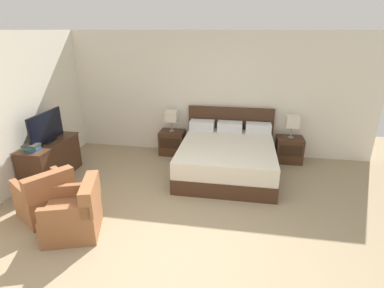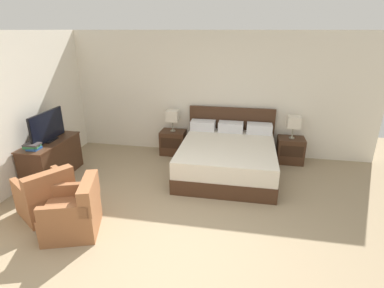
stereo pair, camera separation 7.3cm
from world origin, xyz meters
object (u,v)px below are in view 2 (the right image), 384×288
object	(u,v)px
bed	(227,157)
book_blue_cover	(32,146)
nightstand_left	(173,142)
dresser	(52,158)
tv	(47,127)
book_red_cover	(34,148)
nightstand_right	(290,150)
book_small_top	(32,144)
table_lamp_right	(294,122)
armchair_companion	(74,213)
armchair_by_window	(46,197)
table_lamp_left	(173,116)

from	to	relation	value
bed	book_blue_cover	distance (m)	3.46
nightstand_left	dresser	size ratio (longest dim) A/B	0.43
nightstand_left	book_blue_cover	xyz separation A→B (m)	(-1.97, -1.91, 0.50)
bed	tv	size ratio (longest dim) A/B	2.21
book_red_cover	nightstand_left	bearing A→B (deg)	44.54
nightstand_right	book_small_top	size ratio (longest dim) A/B	2.15
bed	nightstand_left	distance (m)	1.44
nightstand_right	table_lamp_right	xyz separation A→B (m)	(-0.00, 0.00, 0.60)
nightstand_right	armchair_companion	size ratio (longest dim) A/B	0.61
bed	nightstand_right	world-z (taller)	bed
dresser	book_small_top	distance (m)	0.59
nightstand_right	book_red_cover	bearing A→B (deg)	-156.76
table_lamp_right	dresser	size ratio (longest dim) A/B	0.38
bed	nightstand_right	bearing A→B (deg)	29.97
bed	armchair_companion	xyz separation A→B (m)	(-1.90, -2.21, -0.04)
nightstand_left	nightstand_right	distance (m)	2.50
nightstand_right	armchair_by_window	distance (m)	4.61
armchair_companion	dresser	bearing A→B (deg)	132.18
tv	book_small_top	bearing A→B (deg)	-91.78
table_lamp_left	tv	size ratio (longest dim) A/B	0.51
tv	armchair_by_window	distance (m)	1.49
nightstand_right	dresser	xyz separation A→B (m)	(-4.45, -1.50, 0.10)
book_blue_cover	armchair_by_window	size ratio (longest dim) A/B	0.25
nightstand_left	armchair_by_window	world-z (taller)	armchair_by_window
book_blue_cover	table_lamp_right	bearing A→B (deg)	23.12
tv	armchair_by_window	xyz separation A→B (m)	(0.66, -1.15, -0.68)
book_red_cover	armchair_by_window	xyz separation A→B (m)	(0.65, -0.72, -0.44)
book_blue_cover	armchair_by_window	bearing A→B (deg)	-46.59
nightstand_right	tv	size ratio (longest dim) A/B	0.59
dresser	tv	bearing A→B (deg)	85.38
book_small_top	armchair_companion	size ratio (longest dim) A/B	0.29
armchair_by_window	armchair_companion	xyz separation A→B (m)	(0.64, -0.31, 0.00)
armchair_by_window	bed	bearing A→B (deg)	36.83
bed	dresser	xyz separation A→B (m)	(-3.20, -0.78, 0.04)
dresser	armchair_by_window	bearing A→B (deg)	-59.59
armchair_by_window	tv	bearing A→B (deg)	119.62
bed	book_small_top	world-z (taller)	bed
bed	dresser	bearing A→B (deg)	-166.30
nightstand_left	book_red_cover	world-z (taller)	book_red_cover
nightstand_left	table_lamp_left	size ratio (longest dim) A/B	1.15
table_lamp_left	book_blue_cover	xyz separation A→B (m)	(-1.97, -1.91, -0.10)
table_lamp_right	book_blue_cover	bearing A→B (deg)	-156.88
book_small_top	armchair_companion	xyz separation A→B (m)	(1.31, -1.03, -0.51)
table_lamp_left	armchair_by_window	distance (m)	2.98
dresser	nightstand_right	bearing A→B (deg)	18.65
armchair_companion	tv	bearing A→B (deg)	131.50
table_lamp_left	armchair_companion	bearing A→B (deg)	-102.41
table_lamp_right	dresser	bearing A→B (deg)	-161.34
nightstand_left	book_blue_cover	world-z (taller)	book_blue_cover
bed	book_blue_cover	xyz separation A→B (m)	(-3.22, -1.18, 0.44)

